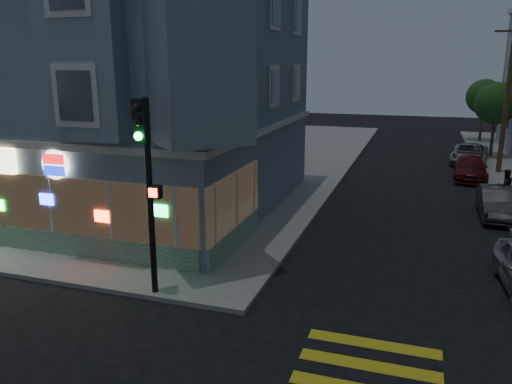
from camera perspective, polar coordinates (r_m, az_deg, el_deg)
The scene contains 11 objects.
ground at distance 13.75m, azimuth -16.64°, elevation -15.30°, with size 120.00×120.00×0.00m, color black.
sidewalk_nw at distance 39.20m, azimuth -13.93°, elevation 4.30°, with size 33.00×42.00×0.15m, color gray.
corner_building at distance 24.49m, azimuth -14.63°, elevation 11.95°, with size 14.60×14.60×11.40m.
utility_pole at distance 34.04m, azimuth 26.79°, elevation 9.74°, with size 2.20×0.30×9.00m.
street_tree_near at distance 40.05m, azimuth 25.77°, elevation 9.09°, with size 3.00×3.00×5.30m.
street_tree_far at distance 47.98m, azimuth 24.63°, elevation 9.86°, with size 3.00×3.00×5.30m.
pedestrian_a at distance 26.99m, azimuth 26.58°, elevation 0.64°, with size 0.79×0.61×1.62m, color black.
parked_car_b at distance 24.74m, azimuth 25.84°, elevation -1.10°, with size 1.43×4.10×1.35m, color #343739.
parked_car_c at distance 32.35m, azimuth 23.31°, elevation 2.50°, with size 1.84×4.52×1.31m, color maroon.
parked_car_d at distance 37.47m, azimuth 23.21°, elevation 4.05°, with size 2.27×4.93×1.37m, color #9FA6A9.
traffic_signal at distance 14.01m, azimuth -12.43°, elevation 3.00°, with size 0.66×0.64×5.68m.
Camera 1 is at (7.18, -9.64, 6.68)m, focal length 35.00 mm.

